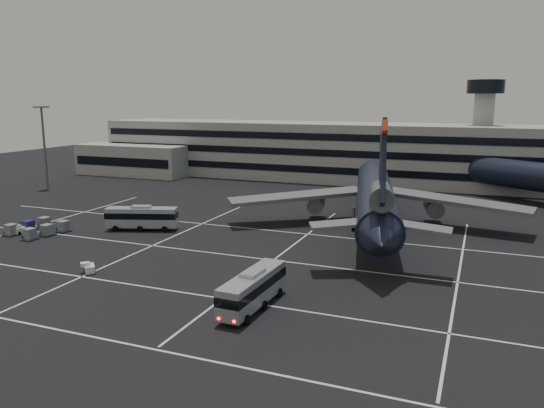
{
  "coord_description": "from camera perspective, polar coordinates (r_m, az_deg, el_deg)",
  "views": [
    {
      "loc": [
        35.63,
        -55.46,
        20.1
      ],
      "look_at": [
        7.72,
        14.27,
        5.0
      ],
      "focal_mm": 35.0,
      "sensor_mm": 36.0,
      "label": 1
    }
  ],
  "objects": [
    {
      "name": "lightpole_left",
      "position": [
        128.31,
        -23.36,
        6.74
      ],
      "size": [
        2.4,
        2.4,
        18.28
      ],
      "color": "slate",
      "rests_on": "ground"
    },
    {
      "name": "bus_near",
      "position": [
        51.85,
        -2.08,
        -8.99
      ],
      "size": [
        3.05,
        10.81,
        3.78
      ],
      "rotation": [
        0.0,
        0.0,
        -0.04
      ],
      "color": "gray",
      "rests_on": "ground"
    },
    {
      "name": "hills",
      "position": [
        228.42,
        17.18,
        2.76
      ],
      "size": [
        352.0,
        180.0,
        44.0
      ],
      "color": "#38332B",
      "rests_on": "ground"
    },
    {
      "name": "uld_cluster",
      "position": [
        87.14,
        -23.93,
        -2.4
      ],
      "size": [
        7.68,
        8.63,
        1.71
      ],
      "rotation": [
        0.0,
        0.0,
        -0.19
      ],
      "color": "#2D2D30",
      "rests_on": "ground"
    },
    {
      "name": "tug_b",
      "position": [
        65.85,
        -19.04,
        -6.53
      ],
      "size": [
        2.24,
        2.24,
        1.27
      ],
      "rotation": [
        0.0,
        0.0,
        0.78
      ],
      "color": "silver",
      "rests_on": "ground"
    },
    {
      "name": "terminal",
      "position": [
        133.0,
        4.87,
        5.64
      ],
      "size": [
        125.0,
        26.0,
        24.0
      ],
      "color": "gray",
      "rests_on": "ground"
    },
    {
      "name": "tug_a",
      "position": [
        88.19,
        -25.53,
        -2.52
      ],
      "size": [
        1.57,
        2.35,
        1.42
      ],
      "rotation": [
        0.0,
        0.0,
        0.11
      ],
      "color": "silver",
      "rests_on": "ground"
    },
    {
      "name": "bus_far",
      "position": [
        84.0,
        -13.83,
        -1.34
      ],
      "size": [
        11.11,
        5.97,
        3.84
      ],
      "rotation": [
        0.0,
        0.0,
        1.91
      ],
      "color": "gray",
      "rests_on": "ground"
    },
    {
      "name": "trijet_main",
      "position": [
        82.92,
        11.06,
        0.84
      ],
      "size": [
        46.38,
        57.27,
        18.08
      ],
      "rotation": [
        0.0,
        0.0,
        0.21
      ],
      "color": "black",
      "rests_on": "ground"
    },
    {
      "name": "ground",
      "position": [
        68.91,
        -10.48,
        -5.79
      ],
      "size": [
        260.0,
        260.0,
        0.0
      ],
      "primitive_type": "plane",
      "color": "black",
      "rests_on": "ground"
    },
    {
      "name": "lane_markings",
      "position": [
        69.01,
        -9.49,
        -5.72
      ],
      "size": [
        90.0,
        55.62,
        0.01
      ],
      "color": "silver",
      "rests_on": "ground"
    }
  ]
}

